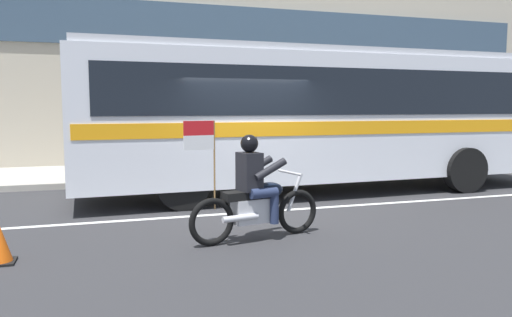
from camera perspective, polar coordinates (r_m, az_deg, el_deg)
The scene contains 6 objects.
ground_plane at distance 9.89m, azimuth -1.05°, elevation -5.49°, with size 60.00×60.00×0.00m, color #2B2B2D.
sidewalk_curb at distance 14.78m, azimuth -6.65°, elevation -1.42°, with size 28.00×3.80×0.15m, color #A39E93.
lane_center_stripe at distance 9.33m, azimuth -0.00°, elevation -6.16°, with size 26.60×0.14×0.01m, color silver.
transit_bus at distance 11.59m, azimuth 7.67°, elevation 5.51°, with size 11.21×2.94×3.22m.
motorcycle_with_rider at distance 7.31m, azimuth -0.10°, elevation -4.26°, with size 2.16×0.76×1.78m.
fire_hydrant at distance 14.19m, azimuth 5.90°, elevation 0.09°, with size 0.22×0.30×0.75m.
Camera 1 is at (-2.74, -9.30, 1.96)m, focal length 34.74 mm.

